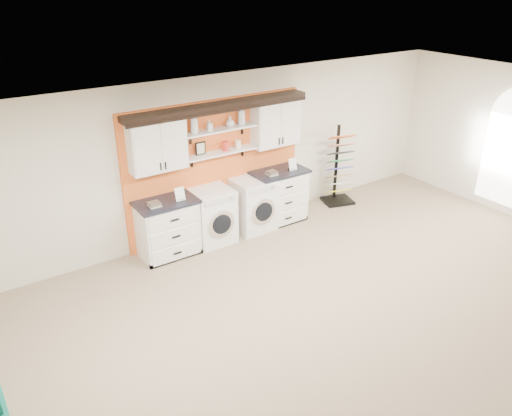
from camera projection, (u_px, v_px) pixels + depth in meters
floor at (377, 352)px, 6.24m from camera, size 10.00×10.00×0.00m
ceiling at (406, 136)px, 5.03m from camera, size 10.00×10.00×0.00m
wall_back at (215, 156)px, 8.63m from camera, size 10.00×0.00×10.00m
accent_panel at (216, 168)px, 8.69m from camera, size 3.40×0.07×2.40m
upper_cabinet_left at (157, 145)px, 7.71m from camera, size 0.90×0.35×0.84m
upper_cabinet_right at (275, 122)px, 8.84m from camera, size 0.90×0.35×0.84m
shelf_lower at (221, 153)px, 8.43m from camera, size 1.32×0.28×0.03m
shelf_upper at (220, 130)px, 8.26m from camera, size 1.32×0.28×0.03m
crown_molding at (219, 106)px, 8.09m from camera, size 3.30×0.41×0.13m
picture_frame at (201, 148)px, 8.23m from camera, size 0.18×0.02×0.22m
canister_red at (225, 146)px, 8.44m from camera, size 0.11×0.11×0.16m
canister_cream at (238, 144)px, 8.57m from camera, size 0.10×0.10×0.14m
base_cabinet_left at (168, 228)px, 8.19m from camera, size 1.00×0.66×0.98m
base_cabinet_right at (279, 196)px, 9.32m from camera, size 1.03×0.66×1.01m
washer at (212, 216)px, 8.60m from camera, size 0.69×0.71×0.97m
dryer at (253, 204)px, 9.03m from camera, size 0.69×0.71×0.97m
sample_rack at (339, 178)px, 10.08m from camera, size 0.69×0.62×1.59m
soap_bottle_a at (194, 123)px, 7.94m from camera, size 0.17×0.17×0.34m
soap_bottle_b at (209, 125)px, 8.11m from camera, size 0.09×0.09×0.18m
soap_bottle_c at (230, 122)px, 8.31m from camera, size 0.19×0.19×0.18m
soap_bottle_d at (241, 115)px, 8.39m from camera, size 0.14×0.14×0.34m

